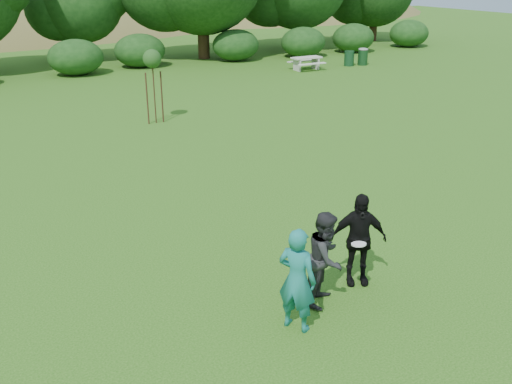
% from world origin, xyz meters
% --- Properties ---
extents(ground, '(120.00, 120.00, 0.00)m').
position_xyz_m(ground, '(0.00, 0.00, 0.00)').
color(ground, '#19470C').
rests_on(ground, ground).
extents(player_teal, '(0.73, 0.81, 1.87)m').
position_xyz_m(player_teal, '(-1.12, -0.41, 0.93)').
color(player_teal, '#18706C').
rests_on(player_teal, ground).
extents(player_grey, '(1.10, 1.06, 1.78)m').
position_xyz_m(player_grey, '(-0.21, 0.04, 0.89)').
color(player_grey, '#272729').
rests_on(player_grey, ground).
extents(player_black, '(1.18, 0.88, 1.86)m').
position_xyz_m(player_black, '(0.73, 0.30, 0.93)').
color(player_black, black).
rests_on(player_black, ground).
extents(trash_can_near, '(0.60, 0.60, 0.90)m').
position_xyz_m(trash_can_near, '(16.56, 20.94, 0.45)').
color(trash_can_near, '#163E23').
rests_on(trash_can_near, ground).
extents(frisbee, '(0.27, 0.27, 0.06)m').
position_xyz_m(frisbee, '(0.27, -0.27, 1.19)').
color(frisbee, white).
rests_on(frisbee, ground).
extents(sapling, '(0.70, 0.70, 2.85)m').
position_xyz_m(sapling, '(1.48, 13.74, 2.42)').
color(sapling, '#372115').
rests_on(sapling, ground).
extents(picnic_table, '(1.80, 1.48, 0.76)m').
position_xyz_m(picnic_table, '(13.43, 20.96, 0.52)').
color(picnic_table, '#BBBAAD').
rests_on(picnic_table, ground).
extents(trash_can_lidded, '(0.60, 0.60, 1.05)m').
position_xyz_m(trash_can_lidded, '(17.48, 20.77, 0.54)').
color(trash_can_lidded, '#153B1C').
rests_on(trash_can_lidded, ground).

